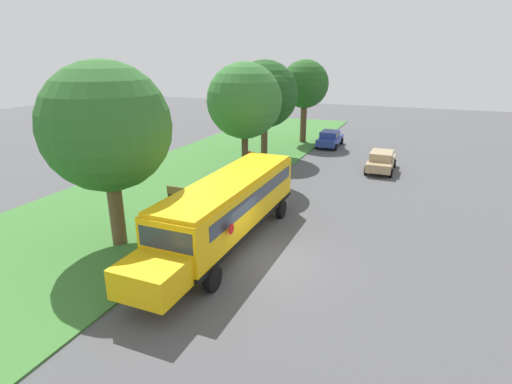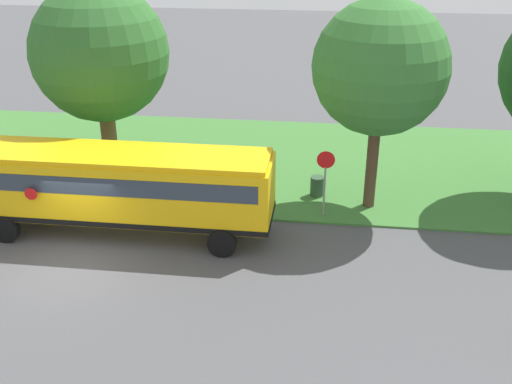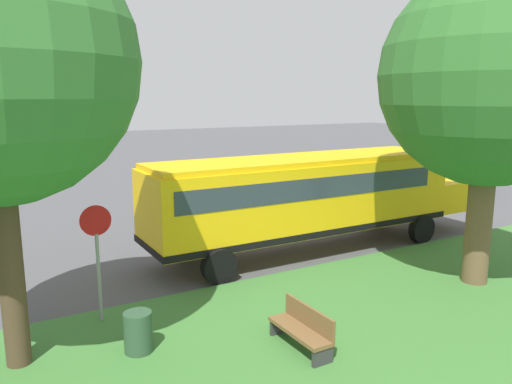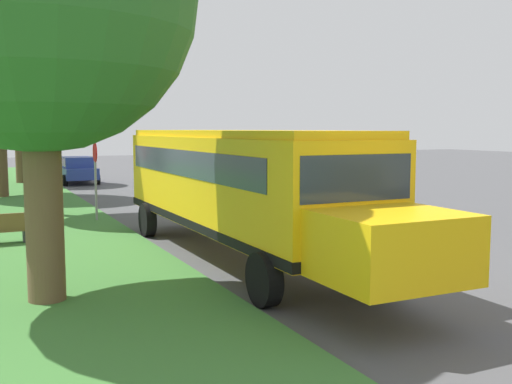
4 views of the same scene
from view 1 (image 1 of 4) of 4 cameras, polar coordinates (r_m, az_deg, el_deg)
name	(u,v)px [view 1 (image 1 of 4)]	position (r m, az deg, el deg)	size (l,w,h in m)	color
ground_plane	(270,261)	(17.67, 2.07, -9.89)	(120.00, 120.00, 0.00)	#4C4C4F
grass_verge	(93,225)	(22.78, -22.25, -4.40)	(12.00, 80.00, 0.08)	#3D7533
school_bus	(228,205)	(18.57, -4.00, -1.91)	(2.84, 12.42, 3.16)	yellow
car_tan_nearest	(381,160)	(32.31, 17.45, 4.38)	(2.02, 4.40, 1.56)	tan
car_blue_middle	(330,138)	(40.03, 10.52, 7.62)	(2.02, 4.40, 1.56)	#283D93
oak_tree_beside_bus	(105,127)	(18.75, -20.72, 8.70)	(5.66, 5.66, 8.42)	brown
oak_tree_roadside_mid	(242,101)	(27.10, -2.04, 12.89)	(5.02, 5.02, 8.18)	#4C3826
oak_tree_far_end	(266,94)	(34.28, 1.40, 13.80)	(5.61, 5.61, 8.23)	brown
oak_tree_across_road	(304,85)	(40.99, 6.81, 14.92)	(4.67, 4.67, 8.19)	brown
stop_sign	(249,166)	(25.81, -0.95, 3.70)	(0.08, 0.68, 2.74)	gray
park_bench	(180,193)	(25.00, -10.85, -0.18)	(1.60, 0.51, 0.92)	brown
trash_bin	(223,183)	(26.66, -4.77, 1.25)	(0.56, 0.56, 0.90)	#2D4C33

